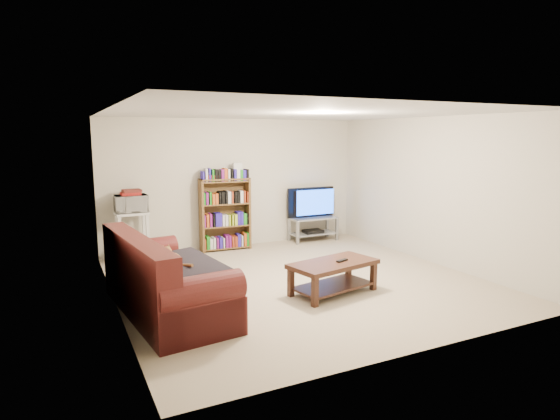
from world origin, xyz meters
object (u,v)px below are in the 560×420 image
coffee_table (333,271)px  bookshelf (225,213)px  sofa (161,286)px  tv_stand (313,225)px

coffee_table → bookshelf: 3.01m
sofa → coffee_table: size_ratio=1.80×
sofa → tv_stand: (3.57, 2.59, -0.01)m
sofa → tv_stand: bearing=29.3°
tv_stand → sofa: bearing=-143.9°
coffee_table → tv_stand: size_ratio=1.34×
sofa → coffee_table: sofa is taller
coffee_table → bookshelf: bearing=87.9°
bookshelf → coffee_table: bearing=-77.3°
sofa → coffee_table: 2.24m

